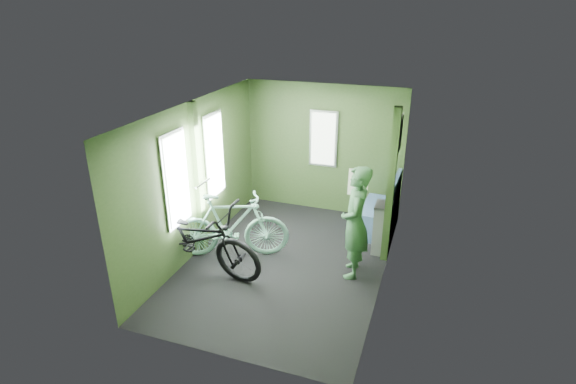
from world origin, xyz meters
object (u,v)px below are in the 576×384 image
Objects in this scene: bicycle_black at (199,270)px; bench_seat at (380,216)px; passenger at (355,222)px; waste_box at (382,228)px; bicycle_mint at (232,256)px.

bench_seat is (2.27, 2.04, 0.29)m from bicycle_black.
passenger is at bearing -95.08° from bench_seat.
bicycle_mint is at bearing -157.08° from waste_box.
waste_box reaches higher than bicycle_mint.
bicycle_black is 1.21× the size of bicycle_mint.
bicycle_black is 2.10× the size of bench_seat.
passenger is at bearing -64.61° from bicycle_black.
waste_box is at bearing -88.06° from bicycle_mint.
bicycle_mint is 2.15× the size of waste_box.
bicycle_black is at bearing -149.60° from waste_box.
bicycle_mint is 1.07× the size of passenger.
bench_seat is (-0.11, 0.65, -0.11)m from waste_box.
passenger is at bearing -106.42° from bicycle_mint.
bench_seat reaches higher than bicycle_mint.
bench_seat is at bearing -40.00° from bicycle_black.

